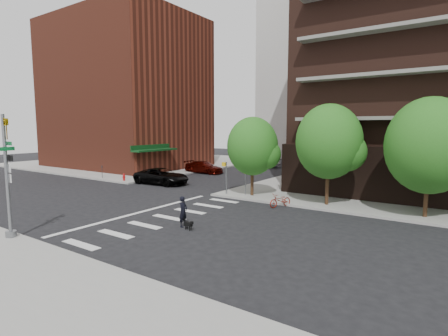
{
  "coord_description": "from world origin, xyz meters",
  "views": [
    {
      "loc": [
        17.58,
        -15.37,
        5.52
      ],
      "look_at": [
        3.0,
        6.0,
        2.5
      ],
      "focal_mm": 28.0,
      "sensor_mm": 36.0,
      "label": 1
    }
  ],
  "objects_px": {
    "traffic_signal": "(8,186)",
    "dog_walker": "(183,212)",
    "parked_car_maroon": "(204,167)",
    "parked_car_black": "(162,176)",
    "scooter": "(280,200)",
    "parked_car_silver": "(262,161)",
    "fire_hydrant": "(124,177)"
  },
  "relations": [
    {
      "from": "parked_car_silver",
      "to": "scooter",
      "type": "distance_m",
      "value": 24.96
    },
    {
      "from": "traffic_signal",
      "to": "fire_hydrant",
      "type": "bearing_deg",
      "value": 123.26
    },
    {
      "from": "fire_hydrant",
      "to": "parked_car_silver",
      "type": "relative_size",
      "value": 0.14
    },
    {
      "from": "parked_car_silver",
      "to": "scooter",
      "type": "height_order",
      "value": "parked_car_silver"
    },
    {
      "from": "parked_car_silver",
      "to": "parked_car_black",
      "type": "bearing_deg",
      "value": 178.4
    },
    {
      "from": "traffic_signal",
      "to": "parked_car_maroon",
      "type": "bearing_deg",
      "value": 106.62
    },
    {
      "from": "parked_car_silver",
      "to": "scooter",
      "type": "relative_size",
      "value": 2.86
    },
    {
      "from": "fire_hydrant",
      "to": "parked_car_black",
      "type": "xyz_separation_m",
      "value": [
        4.08,
        1.2,
        0.23
      ]
    },
    {
      "from": "fire_hydrant",
      "to": "parked_car_maroon",
      "type": "relative_size",
      "value": 0.15
    },
    {
      "from": "fire_hydrant",
      "to": "parked_car_silver",
      "type": "height_order",
      "value": "parked_car_silver"
    },
    {
      "from": "traffic_signal",
      "to": "parked_car_maroon",
      "type": "distance_m",
      "value": 26.56
    },
    {
      "from": "fire_hydrant",
      "to": "dog_walker",
      "type": "height_order",
      "value": "dog_walker"
    },
    {
      "from": "parked_car_black",
      "to": "dog_walker",
      "type": "bearing_deg",
      "value": -134.81
    },
    {
      "from": "parked_car_black",
      "to": "parked_car_silver",
      "type": "height_order",
      "value": "parked_car_silver"
    },
    {
      "from": "parked_car_black",
      "to": "dog_walker",
      "type": "height_order",
      "value": "dog_walker"
    },
    {
      "from": "fire_hydrant",
      "to": "scooter",
      "type": "relative_size",
      "value": 0.4
    },
    {
      "from": "fire_hydrant",
      "to": "parked_car_black",
      "type": "relative_size",
      "value": 0.13
    },
    {
      "from": "traffic_signal",
      "to": "dog_walker",
      "type": "height_order",
      "value": "traffic_signal"
    },
    {
      "from": "traffic_signal",
      "to": "parked_car_black",
      "type": "bearing_deg",
      "value": 109.85
    },
    {
      "from": "fire_hydrant",
      "to": "parked_car_silver",
      "type": "distance_m",
      "value": 20.68
    },
    {
      "from": "parked_car_black",
      "to": "dog_walker",
      "type": "xyz_separation_m",
      "value": [
        11.42,
        -9.96,
        0.08
      ]
    },
    {
      "from": "traffic_signal",
      "to": "parked_car_silver",
      "type": "xyz_separation_m",
      "value": [
        -5.03,
        35.36,
        -1.84
      ]
    },
    {
      "from": "parked_car_black",
      "to": "scooter",
      "type": "distance_m",
      "value": 14.06
    },
    {
      "from": "traffic_signal",
      "to": "dog_walker",
      "type": "relative_size",
      "value": 3.51
    },
    {
      "from": "parked_car_black",
      "to": "parked_car_silver",
      "type": "relative_size",
      "value": 1.08
    },
    {
      "from": "parked_car_maroon",
      "to": "traffic_signal",
      "type": "bearing_deg",
      "value": -164.83
    },
    {
      "from": "fire_hydrant",
      "to": "parked_car_silver",
      "type": "xyz_separation_m",
      "value": [
        5.0,
        20.07,
        0.31
      ]
    },
    {
      "from": "traffic_signal",
      "to": "scooter",
      "type": "distance_m",
      "value": 16.21
    },
    {
      "from": "traffic_signal",
      "to": "parked_car_silver",
      "type": "bearing_deg",
      "value": 98.1
    },
    {
      "from": "parked_car_maroon",
      "to": "parked_car_silver",
      "type": "bearing_deg",
      "value": -15.75
    },
    {
      "from": "fire_hydrant",
      "to": "dog_walker",
      "type": "distance_m",
      "value": 17.8
    },
    {
      "from": "scooter",
      "to": "parked_car_black",
      "type": "bearing_deg",
      "value": -166.43
    }
  ]
}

